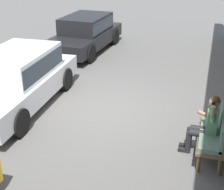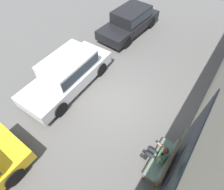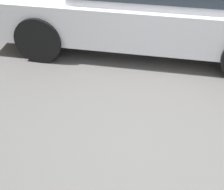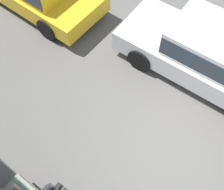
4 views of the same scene
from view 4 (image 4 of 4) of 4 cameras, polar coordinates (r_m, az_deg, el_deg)
ground_plane at (r=6.66m, az=11.19°, el=-9.74°), size 60.00×60.00×0.00m
parked_car_mid at (r=7.22m, az=19.72°, el=7.89°), size 4.58×1.94×1.50m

